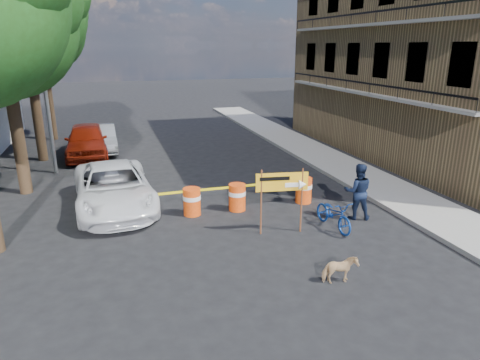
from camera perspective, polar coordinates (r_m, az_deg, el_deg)
ground at (r=11.72m, az=2.71°, el=-9.26°), size 120.00×120.00×0.00m
sidewalk_east at (r=19.33m, az=14.11°, el=1.36°), size 2.40×40.00×0.15m
apartment_building at (r=23.70m, az=25.35°, el=17.68°), size 8.00×16.00×12.00m
tree_mid_a at (r=17.14m, az=-29.16°, el=17.87°), size 5.25×5.00×8.68m
tree_mid_b at (r=22.10m, az=-26.85°, el=19.48°), size 5.67×5.40×9.62m
tree_far at (r=27.03m, az=-25.05°, el=17.95°), size 5.04×4.80×8.84m
streetlamp at (r=19.49m, az=-24.67°, el=13.33°), size 1.25×0.18×8.00m
barrel_far_left at (r=13.71m, az=-12.84°, el=-3.46°), size 0.58×0.58×0.90m
barrel_mid_left at (r=13.91m, az=-6.44°, el=-2.81°), size 0.58×0.58×0.90m
barrel_mid_right at (r=14.23m, az=-0.38°, el=-2.23°), size 0.58×0.58×0.90m
barrel_far_right at (r=15.08m, az=8.48°, el=-1.26°), size 0.58×0.58×0.90m
detour_sign at (r=12.27m, az=6.55°, el=-0.84°), size 1.51×0.40×1.95m
pedestrian at (r=13.91m, az=15.44°, el=-1.47°), size 1.07×0.96×1.80m
bicycle at (r=12.98m, az=12.50°, el=-2.73°), size 0.69×0.97×1.75m
dog at (r=10.32m, az=13.17°, el=-11.60°), size 0.82×0.42×0.67m
suv_white at (r=14.92m, az=-16.49°, el=-0.96°), size 2.74×5.40×1.46m
sedan_red at (r=22.42m, az=-19.75°, el=5.00°), size 1.95×4.79×1.63m
sedan_silver at (r=23.38m, az=-18.01°, el=5.28°), size 1.58×4.12×1.34m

